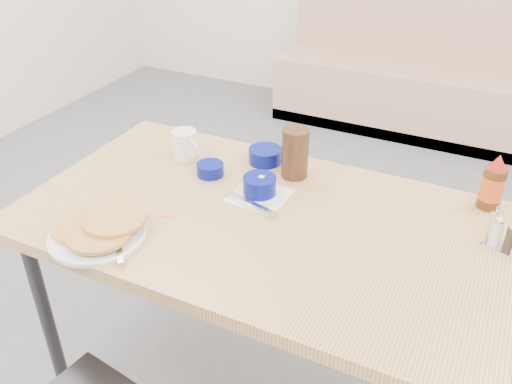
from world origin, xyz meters
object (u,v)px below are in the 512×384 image
at_px(coffee_mug, 185,144).
at_px(condiment_caddy, 503,236).
at_px(dining_table, 260,233).
at_px(grits_setting, 259,188).
at_px(amber_tumbler, 295,153).
at_px(creamer_bowl, 265,156).
at_px(butter_bowl, 210,169).
at_px(booth_bench, 419,78).
at_px(pancake_plate, 98,231).
at_px(syrup_bottle, 493,185).

bearing_deg(coffee_mug, condiment_caddy, -3.81).
height_order(dining_table, grits_setting, grits_setting).
bearing_deg(dining_table, grits_setting, 117.25).
bearing_deg(grits_setting, amber_tumbler, 74.87).
distance_m(creamer_bowl, condiment_caddy, 0.78).
distance_m(butter_bowl, amber_tumbler, 0.28).
xyz_separation_m(booth_bench, condiment_caddy, (0.64, -2.39, 0.45)).
bearing_deg(booth_bench, grits_setting, -91.12).
distance_m(pancake_plate, butter_bowl, 0.44).
bearing_deg(butter_bowl, amber_tumbler, 25.09).
height_order(dining_table, pancake_plate, pancake_plate).
xyz_separation_m(pancake_plate, syrup_bottle, (0.94, 0.63, 0.06)).
bearing_deg(booth_bench, condiment_caddy, -75.00).
height_order(booth_bench, pancake_plate, booth_bench).
height_order(grits_setting, butter_bowl, grits_setting).
relative_size(pancake_plate, grits_setting, 1.53).
relative_size(grits_setting, syrup_bottle, 1.06).
relative_size(condiment_caddy, syrup_bottle, 0.60).
xyz_separation_m(pancake_plate, creamer_bowl, (0.23, 0.59, 0.01)).
xyz_separation_m(booth_bench, dining_table, (0.00, -2.53, 0.35)).
bearing_deg(creamer_bowl, coffee_mug, -161.89).
bearing_deg(grits_setting, condiment_caddy, 4.45).
bearing_deg(amber_tumbler, coffee_mug, -173.29).
xyz_separation_m(coffee_mug, butter_bowl, (0.14, -0.07, -0.03)).
bearing_deg(booth_bench, coffee_mug, -99.51).
distance_m(booth_bench, creamer_bowl, 2.28).
bearing_deg(dining_table, syrup_bottle, 30.09).
height_order(grits_setting, syrup_bottle, syrup_bottle).
height_order(grits_setting, condiment_caddy, condiment_caddy).
relative_size(booth_bench, creamer_bowl, 17.00).
height_order(creamer_bowl, butter_bowl, creamer_bowl).
xyz_separation_m(booth_bench, creamer_bowl, (-0.13, -2.23, 0.44)).
relative_size(pancake_plate, condiment_caddy, 2.69).
bearing_deg(amber_tumbler, booth_bench, 89.94).
bearing_deg(condiment_caddy, pancake_plate, -137.96).
relative_size(booth_bench, pancake_plate, 6.72).
bearing_deg(syrup_bottle, butter_bowl, -166.79).
height_order(pancake_plate, syrup_bottle, syrup_bottle).
relative_size(pancake_plate, coffee_mug, 2.35).
bearing_deg(booth_bench, butter_bowl, -95.98).
height_order(booth_bench, condiment_caddy, booth_bench).
bearing_deg(creamer_bowl, dining_table, -67.12).
distance_m(pancake_plate, grits_setting, 0.49).
relative_size(pancake_plate, syrup_bottle, 1.63).
bearing_deg(pancake_plate, butter_bowl, 76.48).
bearing_deg(condiment_caddy, coffee_mug, -165.23).
bearing_deg(creamer_bowl, butter_bowl, -128.38).
xyz_separation_m(coffee_mug, amber_tumbler, (0.39, 0.05, 0.03)).
relative_size(dining_table, coffee_mug, 11.64).
relative_size(booth_bench, syrup_bottle, 10.93).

